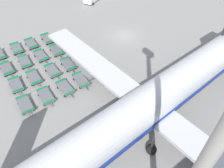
% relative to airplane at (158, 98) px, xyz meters
% --- Properties ---
extents(ground_plane, '(500.00, 500.00, 0.00)m').
position_rel_airplane_xyz_m(ground_plane, '(-16.09, 8.70, -3.29)').
color(ground_plane, gray).
extents(airplane, '(40.69, 47.87, 12.42)m').
position_rel_airplane_xyz_m(airplane, '(0.00, 0.00, 0.00)').
color(airplane, silver).
rests_on(airplane, ground_plane).
extents(baggage_dolly_row_near_col_b, '(3.56, 1.65, 0.92)m').
position_rel_airplane_xyz_m(baggage_dolly_row_near_col_b, '(-18.94, -11.30, -2.82)').
color(baggage_dolly_row_near_col_b, slate).
rests_on(baggage_dolly_row_near_col_b, ground_plane).
extents(baggage_dolly_row_near_col_c, '(3.60, 1.78, 0.92)m').
position_rel_airplane_xyz_m(baggage_dolly_row_near_col_c, '(-14.76, -11.43, -2.82)').
color(baggage_dolly_row_near_col_c, slate).
rests_on(baggage_dolly_row_near_col_c, ground_plane).
extents(baggage_dolly_row_near_col_d, '(3.59, 1.74, 0.92)m').
position_rel_airplane_xyz_m(baggage_dolly_row_near_col_d, '(-10.63, -11.73, -2.82)').
color(baggage_dolly_row_near_col_d, slate).
rests_on(baggage_dolly_row_near_col_d, ground_plane).
extents(baggage_dolly_row_mid_a_col_a, '(3.59, 1.76, 0.92)m').
position_rel_airplane_xyz_m(baggage_dolly_row_mid_a_col_a, '(-23.08, -8.39, -2.82)').
color(baggage_dolly_row_mid_a_col_a, slate).
rests_on(baggage_dolly_row_mid_a_col_a, ground_plane).
extents(baggage_dolly_row_mid_a_col_b, '(3.60, 1.80, 0.92)m').
position_rel_airplane_xyz_m(baggage_dolly_row_mid_a_col_b, '(-18.97, -8.61, -2.82)').
color(baggage_dolly_row_mid_a_col_b, slate).
rests_on(baggage_dolly_row_mid_a_col_b, ground_plane).
extents(baggage_dolly_row_mid_a_col_c, '(3.58, 1.72, 0.92)m').
position_rel_airplane_xyz_m(baggage_dolly_row_mid_a_col_c, '(-14.74, -8.89, -2.82)').
color(baggage_dolly_row_mid_a_col_c, slate).
rests_on(baggage_dolly_row_mid_a_col_c, ground_plane).
extents(baggage_dolly_row_mid_a_col_d, '(3.59, 1.74, 0.92)m').
position_rel_airplane_xyz_m(baggage_dolly_row_mid_a_col_d, '(-10.46, -9.06, -2.82)').
color(baggage_dolly_row_mid_a_col_d, slate).
rests_on(baggage_dolly_row_mid_a_col_d, ground_plane).
extents(baggage_dolly_row_mid_b_col_a, '(3.57, 1.68, 0.92)m').
position_rel_airplane_xyz_m(baggage_dolly_row_mid_b_col_a, '(-22.99, -5.90, -2.82)').
color(baggage_dolly_row_mid_b_col_a, slate).
rests_on(baggage_dolly_row_mid_b_col_a, ground_plane).
extents(baggage_dolly_row_mid_b_col_b, '(3.56, 1.65, 0.92)m').
position_rel_airplane_xyz_m(baggage_dolly_row_mid_b_col_b, '(-18.89, -6.00, -2.82)').
color(baggage_dolly_row_mid_b_col_b, slate).
rests_on(baggage_dolly_row_mid_b_col_b, ground_plane).
extents(baggage_dolly_row_mid_b_col_c, '(3.55, 1.64, 0.92)m').
position_rel_airplane_xyz_m(baggage_dolly_row_mid_b_col_c, '(-14.51, -6.16, -2.82)').
color(baggage_dolly_row_mid_b_col_c, slate).
rests_on(baggage_dolly_row_mid_b_col_c, ground_plane).
extents(baggage_dolly_row_mid_b_col_d, '(3.55, 1.62, 0.92)m').
position_rel_airplane_xyz_m(baggage_dolly_row_mid_b_col_d, '(-10.28, -6.36, -2.82)').
color(baggage_dolly_row_mid_b_col_d, slate).
rests_on(baggage_dolly_row_mid_b_col_d, ground_plane).
extents(baggage_dolly_row_far_col_a, '(3.57, 1.69, 0.92)m').
position_rel_airplane_xyz_m(baggage_dolly_row_far_col_a, '(-22.71, -3.07, -2.82)').
color(baggage_dolly_row_far_col_a, slate).
rests_on(baggage_dolly_row_far_col_a, ground_plane).
extents(baggage_dolly_row_far_col_b, '(3.60, 1.81, 0.92)m').
position_rel_airplane_xyz_m(baggage_dolly_row_far_col_b, '(-18.75, -3.41, -2.82)').
color(baggage_dolly_row_far_col_b, slate).
rests_on(baggage_dolly_row_far_col_b, ground_plane).
extents(baggage_dolly_row_far_col_c, '(3.59, 1.74, 0.92)m').
position_rel_airplane_xyz_m(baggage_dolly_row_far_col_c, '(-14.43, -3.63, -2.82)').
color(baggage_dolly_row_far_col_c, slate).
rests_on(baggage_dolly_row_far_col_c, ground_plane).
extents(baggage_dolly_row_far_col_d, '(3.60, 1.79, 0.92)m').
position_rel_airplane_xyz_m(baggage_dolly_row_far_col_d, '(-10.31, -3.88, -2.82)').
color(baggage_dolly_row_far_col_d, slate).
rests_on(baggage_dolly_row_far_col_d, ground_plane).
extents(apron_light_mast, '(2.00, 0.71, 23.72)m').
position_rel_airplane_xyz_m(apron_light_mast, '(8.85, -8.46, 9.87)').
color(apron_light_mast, '#ADA89E').
rests_on(apron_light_mast, ground_plane).
extents(stand_guidance_stripe, '(1.64, 26.01, 0.01)m').
position_rel_airplane_xyz_m(stand_guidance_stripe, '(-1.08, -10.24, -3.29)').
color(stand_guidance_stripe, yellow).
rests_on(stand_guidance_stripe, ground_plane).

